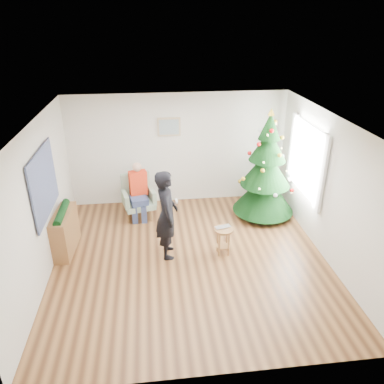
{
  "coord_description": "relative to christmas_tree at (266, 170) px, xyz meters",
  "views": [
    {
      "loc": [
        -0.65,
        -5.72,
        4.14
      ],
      "look_at": [
        0.1,
        0.6,
        1.1
      ],
      "focal_mm": 35.0,
      "sensor_mm": 36.0,
      "label": 1
    }
  ],
  "objects": [
    {
      "name": "framed_picture",
      "position": [
        -2.02,
        0.94,
        0.75
      ],
      "size": [
        0.52,
        0.05,
        0.42
      ],
      "color": "tan",
      "rests_on": "wall_back"
    },
    {
      "name": "tapestry",
      "position": [
        -4.28,
        -1.22,
        0.45
      ],
      "size": [
        0.03,
        1.5,
        1.15
      ],
      "primitive_type": "cube",
      "color": "black",
      "rests_on": "wall_left"
    },
    {
      "name": "christmas_tree",
      "position": [
        0.0,
        0.0,
        0.0
      ],
      "size": [
        1.35,
        1.35,
        2.43
      ],
      "rotation": [
        0.0,
        0.0,
        -0.33
      ],
      "color": "#3F2816",
      "rests_on": "floor"
    },
    {
      "name": "wall_left",
      "position": [
        -4.32,
        -1.52,
        0.2
      ],
      "size": [
        0.0,
        5.0,
        5.0
      ],
      "primitive_type": "plane",
      "rotation": [
        1.57,
        0.0,
        1.57
      ],
      "color": "silver",
      "rests_on": "floor"
    },
    {
      "name": "laptop",
      "position": [
        -1.18,
        -1.4,
        -0.54
      ],
      "size": [
        0.34,
        0.26,
        0.02
      ],
      "primitive_type": "imported",
      "rotation": [
        0.0,
        0.0,
        0.25
      ],
      "color": "silver",
      "rests_on": "stool"
    },
    {
      "name": "seated_person",
      "position": [
        -2.76,
        0.23,
        -0.46
      ],
      "size": [
        0.44,
        0.59,
        1.26
      ],
      "rotation": [
        0.0,
        0.0,
        0.23
      ],
      "color": "navy",
      "rests_on": "armchair"
    },
    {
      "name": "standing_man",
      "position": [
        -2.23,
        -1.3,
        -0.24
      ],
      "size": [
        0.43,
        0.64,
        1.71
      ],
      "primitive_type": "imported",
      "rotation": [
        0.0,
        0.0,
        1.6
      ],
      "color": "black",
      "rests_on": "floor"
    },
    {
      "name": "ceiling",
      "position": [
        -1.82,
        -1.52,
        1.5
      ],
      "size": [
        5.0,
        5.0,
        0.0
      ],
      "primitive_type": "plane",
      "rotation": [
        3.14,
        0.0,
        0.0
      ],
      "color": "white",
      "rests_on": "wall_back"
    },
    {
      "name": "curtains",
      "position": [
        0.62,
        -0.52,
        0.4
      ],
      "size": [
        0.05,
        1.75,
        1.5
      ],
      "color": "white",
      "rests_on": "wall_right"
    },
    {
      "name": "wall_right",
      "position": [
        0.68,
        -1.52,
        0.2
      ],
      "size": [
        0.0,
        5.0,
        5.0
      ],
      "primitive_type": "plane",
      "rotation": [
        1.57,
        0.0,
        -1.57
      ],
      "color": "silver",
      "rests_on": "floor"
    },
    {
      "name": "armchair",
      "position": [
        -2.78,
        0.28,
        -0.75
      ],
      "size": [
        0.78,
        0.75,
        0.96
      ],
      "rotation": [
        0.0,
        0.0,
        0.23
      ],
      "color": "gray",
      "rests_on": "floor"
    },
    {
      "name": "game_controller",
      "position": [
        -2.04,
        -1.33,
        0.04
      ],
      "size": [
        0.04,
        0.13,
        0.04
      ],
      "primitive_type": "cube",
      "rotation": [
        0.0,
        0.0,
        0.03
      ],
      "color": "white",
      "rests_on": "standing_man"
    },
    {
      "name": "floor",
      "position": [
        -1.82,
        -1.52,
        -1.1
      ],
      "size": [
        5.0,
        5.0,
        0.0
      ],
      "primitive_type": "plane",
      "color": "brown",
      "rests_on": "ground"
    },
    {
      "name": "wall_front",
      "position": [
        -1.82,
        -4.02,
        0.2
      ],
      "size": [
        5.0,
        0.0,
        5.0
      ],
      "primitive_type": "plane",
      "rotation": [
        -1.57,
        0.0,
        0.0
      ],
      "color": "silver",
      "rests_on": "floor"
    },
    {
      "name": "wall_back",
      "position": [
        -1.82,
        0.98,
        0.2
      ],
      "size": [
        5.0,
        0.0,
        5.0
      ],
      "primitive_type": "plane",
      "rotation": [
        1.57,
        0.0,
        0.0
      ],
      "color": "silver",
      "rests_on": "floor"
    },
    {
      "name": "window_panel",
      "position": [
        0.65,
        -0.52,
        0.4
      ],
      "size": [
        0.04,
        1.3,
        1.4
      ],
      "primitive_type": "cube",
      "color": "white",
      "rests_on": "wall_right"
    },
    {
      "name": "garland",
      "position": [
        -4.15,
        -0.93,
        -0.28
      ],
      "size": [
        0.14,
        0.9,
        0.14
      ],
      "primitive_type": "cylinder",
      "rotation": [
        1.57,
        0.0,
        0.0
      ],
      "color": "black",
      "rests_on": "console"
    },
    {
      "name": "stool",
      "position": [
        -1.18,
        -1.4,
        -0.82
      ],
      "size": [
        0.36,
        0.36,
        0.54
      ],
      "rotation": [
        0.0,
        0.0,
        -0.1
      ],
      "color": "brown",
      "rests_on": "floor"
    },
    {
      "name": "console",
      "position": [
        -4.15,
        -0.93,
        -0.7
      ],
      "size": [
        0.36,
        1.02,
        0.8
      ],
      "primitive_type": "cube",
      "rotation": [
        0.0,
        0.0,
        -0.06
      ],
      "color": "brown",
      "rests_on": "floor"
    }
  ]
}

